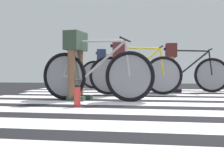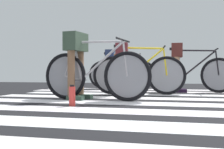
# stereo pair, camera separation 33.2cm
# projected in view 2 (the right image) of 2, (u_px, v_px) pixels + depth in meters

# --- Properties ---
(ground) EXTENTS (18.00, 14.00, 0.02)m
(ground) POSITION_uv_depth(u_px,v_px,m) (141.00, 105.00, 3.62)
(ground) COLOR black
(crosswalk_markings) EXTENTS (5.46, 6.53, 0.00)m
(crosswalk_markings) POSITION_uv_depth(u_px,v_px,m) (143.00, 104.00, 3.63)
(crosswalk_markings) COLOR silver
(crosswalk_markings) RESTS_ON ground
(bicycle_1_of_4) EXTENTS (1.72, 0.54, 0.93)m
(bicycle_1_of_4) POSITION_uv_depth(u_px,v_px,m) (94.00, 74.00, 4.10)
(bicycle_1_of_4) COLOR black
(bicycle_1_of_4) RESTS_ON ground
(cyclist_1_of_4) EXTENTS (0.37, 0.44, 1.02)m
(cyclist_1_of_4) POSITION_uv_depth(u_px,v_px,m) (76.00, 56.00, 4.22)
(cyclist_1_of_4) COLOR brown
(cyclist_1_of_4) RESTS_ON ground
(bicycle_2_of_4) EXTENTS (1.73, 0.52, 0.93)m
(bicycle_2_of_4) POSITION_uv_depth(u_px,v_px,m) (139.00, 74.00, 5.14)
(bicycle_2_of_4) COLOR black
(bicycle_2_of_4) RESTS_ON ground
(cyclist_2_of_4) EXTENTS (0.36, 0.44, 0.96)m
(cyclist_2_of_4) POSITION_uv_depth(u_px,v_px,m) (122.00, 61.00, 5.16)
(cyclist_2_of_4) COLOR brown
(cyclist_2_of_4) RESTS_ON ground
(bicycle_3_of_4) EXTENTS (1.74, 0.52, 0.93)m
(bicycle_3_of_4) POSITION_uv_depth(u_px,v_px,m) (192.00, 74.00, 5.70)
(bicycle_3_of_4) COLOR black
(bicycle_3_of_4) RESTS_ON ground
(cyclist_3_of_4) EXTENTS (0.32, 0.41, 1.01)m
(cyclist_3_of_4) POSITION_uv_depth(u_px,v_px,m) (177.00, 61.00, 5.76)
(cyclist_3_of_4) COLOR #A87A5B
(cyclist_3_of_4) RESTS_ON ground
(bicycle_4_of_4) EXTENTS (1.73, 0.53, 0.93)m
(bicycle_4_of_4) POSITION_uv_depth(u_px,v_px,m) (122.00, 74.00, 7.08)
(bicycle_4_of_4) COLOR black
(bicycle_4_of_4) RESTS_ON ground
(cyclist_4_of_4) EXTENTS (0.36, 0.44, 0.99)m
(cyclist_4_of_4) POSITION_uv_depth(u_px,v_px,m) (110.00, 64.00, 7.11)
(cyclist_4_of_4) COLOR #A87A5B
(cyclist_4_of_4) RESTS_ON ground
(water_bottle) EXTENTS (0.08, 0.08, 0.26)m
(water_bottle) POSITION_uv_depth(u_px,v_px,m) (72.00, 96.00, 3.37)
(water_bottle) COLOR red
(water_bottle) RESTS_ON ground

